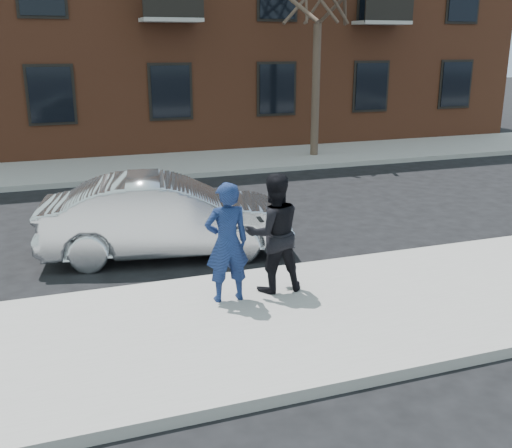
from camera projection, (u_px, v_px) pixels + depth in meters
name	position (u px, v px, depth m)	size (l,w,h in m)	color
ground	(352.00, 307.00, 8.85)	(100.00, 100.00, 0.00)	black
near_sidewalk	(360.00, 309.00, 8.61)	(50.00, 3.50, 0.15)	gray
near_curb	(308.00, 267.00, 10.23)	(50.00, 0.10, 0.15)	#999691
far_sidewalk	(181.00, 164.00, 18.97)	(50.00, 3.50, 0.15)	gray
far_curb	(195.00, 175.00, 17.35)	(50.00, 0.10, 0.15)	#999691
silver_sedan	(166.00, 216.00, 10.85)	(1.55, 4.46, 1.47)	#B7BABF
man_hoodie	(227.00, 242.00, 8.50)	(0.65, 0.50, 1.76)	navy
man_peacoat	(274.00, 233.00, 8.86)	(0.90, 0.71, 1.80)	black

